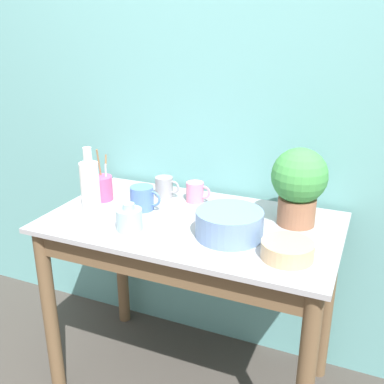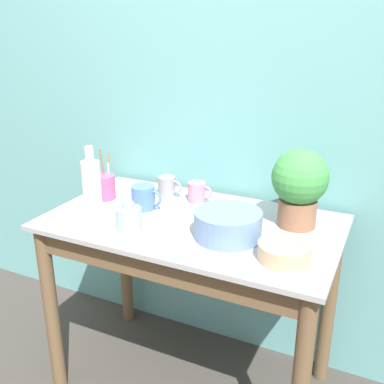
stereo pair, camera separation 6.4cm
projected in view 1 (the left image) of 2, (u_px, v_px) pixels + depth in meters
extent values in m
cube|color=#609E9E|center=(226.00, 106.00, 1.97)|extent=(6.00, 0.05, 2.40)
cylinder|color=brown|center=(50.00, 315.00, 1.88)|extent=(0.06, 0.06, 0.79)
cylinder|color=brown|center=(121.00, 256.00, 2.36)|extent=(0.06, 0.06, 0.79)
cylinder|color=brown|center=(327.00, 301.00, 1.97)|extent=(0.06, 0.06, 0.79)
cube|color=brown|center=(160.00, 269.00, 1.56)|extent=(1.05, 0.02, 0.10)
cube|color=#9E9EA3|center=(192.00, 223.00, 1.78)|extent=(1.15, 0.66, 0.02)
cylinder|color=#8C5B42|center=(296.00, 211.00, 1.73)|extent=(0.15, 0.15, 0.11)
sphere|color=#3D8C42|center=(300.00, 176.00, 1.68)|extent=(0.21, 0.21, 0.21)
cylinder|color=#6684B2|center=(229.00, 224.00, 1.63)|extent=(0.25, 0.25, 0.10)
cylinder|color=white|center=(90.00, 189.00, 1.80)|extent=(0.08, 0.08, 0.22)
cylinder|color=white|center=(87.00, 155.00, 1.75)|extent=(0.03, 0.03, 0.06)
cylinder|color=#93B2BC|center=(129.00, 219.00, 1.69)|extent=(0.10, 0.10, 0.08)
cylinder|color=#93B2BC|center=(129.00, 206.00, 1.67)|extent=(0.04, 0.04, 0.02)
cylinder|color=#4C70B7|center=(142.00, 198.00, 1.87)|extent=(0.10, 0.10, 0.10)
torus|color=#4C70B7|center=(153.00, 199.00, 1.85)|extent=(0.07, 0.01, 0.07)
cylinder|color=gray|center=(164.00, 187.00, 2.01)|extent=(0.08, 0.08, 0.09)
torus|color=gray|center=(173.00, 187.00, 1.99)|extent=(0.06, 0.01, 0.06)
cylinder|color=pink|center=(195.00, 192.00, 1.96)|extent=(0.08, 0.08, 0.09)
torus|color=pink|center=(204.00, 192.00, 1.94)|extent=(0.06, 0.01, 0.06)
cylinder|color=tan|center=(287.00, 250.00, 1.48)|extent=(0.18, 0.18, 0.06)
cylinder|color=#CC4C7F|center=(102.00, 188.00, 1.97)|extent=(0.10, 0.10, 0.11)
cylinder|color=olive|center=(101.00, 173.00, 1.97)|extent=(0.01, 0.04, 0.23)
cylinder|color=#B7B7BC|center=(106.00, 182.00, 1.96)|extent=(0.01, 0.02, 0.16)
cylinder|color=olive|center=(106.00, 177.00, 1.97)|extent=(0.01, 0.04, 0.20)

